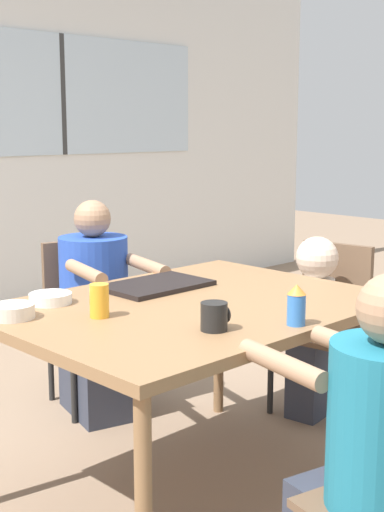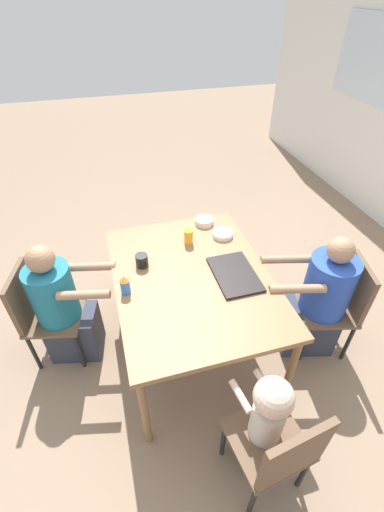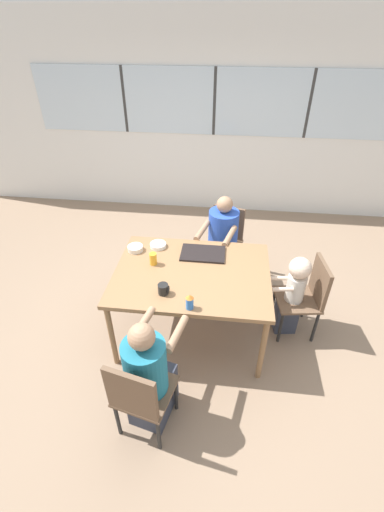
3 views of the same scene
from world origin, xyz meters
name	(u,v)px [view 2 (image 2 of 3)]	position (x,y,z in m)	size (l,w,h in m)	color
ground_plane	(192,343)	(0.00, 0.00, 0.00)	(16.00, 16.00, 0.00)	#8C725B
dining_table	(192,282)	(0.00, 0.00, 0.71)	(1.42, 1.07, 0.77)	olive
chair_for_woman_green_shirt	(340,300)	(0.28, 1.09, 0.50)	(0.49, 0.49, 0.84)	brown
chair_for_man_blue_shirt	(40,309)	(-0.25, -1.09, 0.50)	(0.48, 0.48, 0.84)	brown
chair_for_toddler	(280,450)	(1.11, 0.15, 0.50)	(0.45, 0.45, 0.84)	brown
person_woman_green_shirt	(317,303)	(0.24, 0.92, 0.47)	(0.48, 0.68, 1.07)	#333847
person_man_blue_shirt	(64,310)	(-0.21, -0.93, 0.47)	(0.43, 0.62, 1.06)	#333847
person_toddler	(263,425)	(0.96, 0.13, 0.47)	(0.36, 0.24, 0.90)	#333847
food_tray_dark	(235,274)	(0.07, 0.29, 0.78)	(0.43, 0.28, 0.02)	black
coffee_mug	(142,261)	(-0.20, -0.31, 0.82)	(0.09, 0.09, 0.09)	black
sippy_cup	(125,285)	(0.04, -0.46, 0.84)	(0.07, 0.07, 0.14)	blue
juice_glass	(189,237)	(-0.37, 0.08, 0.83)	(0.07, 0.07, 0.12)	gold
bowl_white_shallow	(204,221)	(-0.60, 0.28, 0.79)	(0.15, 0.15, 0.05)	silver
bowl_cereal	(223,234)	(-0.39, 0.37, 0.79)	(0.16, 0.16, 0.04)	white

